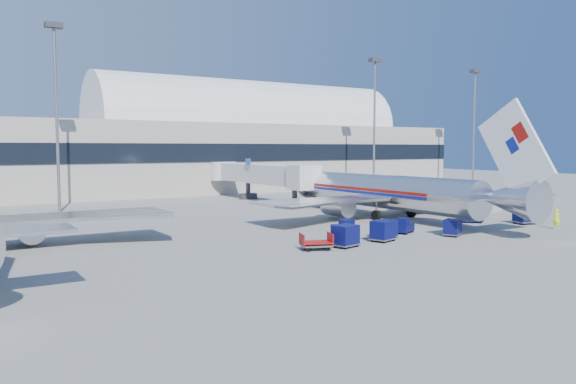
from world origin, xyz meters
TOP-DOWN VIEW (x-y plane):
  - ground at (0.00, 0.00)m, footprint 260.00×260.00m
  - terminal at (-13.60, 55.96)m, footprint 170.00×28.15m
  - airliner_main at (10.00, 4.51)m, footprint 32.00×37.26m
  - jetbridge_near at (7.60, 30.81)m, footprint 4.40×27.50m
  - mast_west at (-20.00, 30.00)m, footprint 2.00×1.20m
  - mast_east at (30.00, 30.00)m, footprint 2.00×1.20m
  - mast_far_east at (55.00, 30.00)m, footprint 2.00×1.20m
  - barrier_near at (18.00, 2.00)m, footprint 3.00×0.55m
  - barrier_mid at (21.30, 2.00)m, footprint 3.00×0.55m
  - barrier_far at (24.60, 2.00)m, footprint 3.00×0.55m
  - tug_lead at (3.38, -4.89)m, footprint 2.49×1.96m
  - tug_right at (14.36, -3.06)m, footprint 2.80×2.64m
  - tug_left at (-2.64, -3.71)m, footprint 1.60×2.65m
  - cart_train_a at (0.03, -6.09)m, footprint 1.92×1.53m
  - cart_train_b at (-1.28, -7.22)m, footprint 2.33×2.02m
  - cart_train_c at (-5.63, -7.73)m, footprint 2.31×1.97m
  - cart_solo_near at (5.84, -8.38)m, footprint 2.09×1.90m
  - cart_solo_far at (18.32, -6.93)m, footprint 2.41×2.02m
  - cart_open_red at (-8.22, -7.45)m, footprint 2.78×2.37m
  - ramp_worker at (17.60, -10.76)m, footprint 0.58×0.78m

SIDE VIEW (x-z plane):
  - ground at x=0.00m, z-range 0.00..0.00m
  - barrier_near at x=18.00m, z-range 0.00..0.90m
  - barrier_mid at x=21.30m, z-range 0.00..0.90m
  - barrier_far at x=24.60m, z-range 0.00..0.90m
  - cart_open_red at x=-8.22m, z-range 0.14..0.77m
  - tug_lead at x=3.38m, z-range -0.06..1.39m
  - tug_left at x=-2.64m, z-range -0.07..1.56m
  - tug_right at x=14.36m, z-range -0.07..1.61m
  - cart_solo_near at x=5.84m, z-range 0.05..1.54m
  - cart_train_a at x=0.03m, z-range 0.05..1.64m
  - cart_train_b at x=-1.28m, z-range 0.06..1.80m
  - cart_train_c at x=-5.63m, z-range 0.06..1.82m
  - ramp_worker at x=17.60m, z-range 0.00..1.96m
  - cart_solo_far at x=18.32m, z-range 0.06..1.93m
  - airliner_main at x=10.00m, z-range -3.11..8.96m
  - jetbridge_near at x=7.60m, z-range 0.80..7.05m
  - terminal at x=-13.60m, z-range -2.98..18.02m
  - mast_west at x=-20.00m, z-range 3.49..26.09m
  - mast_east at x=30.00m, z-range 3.49..26.09m
  - mast_far_east at x=55.00m, z-range 3.49..26.09m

